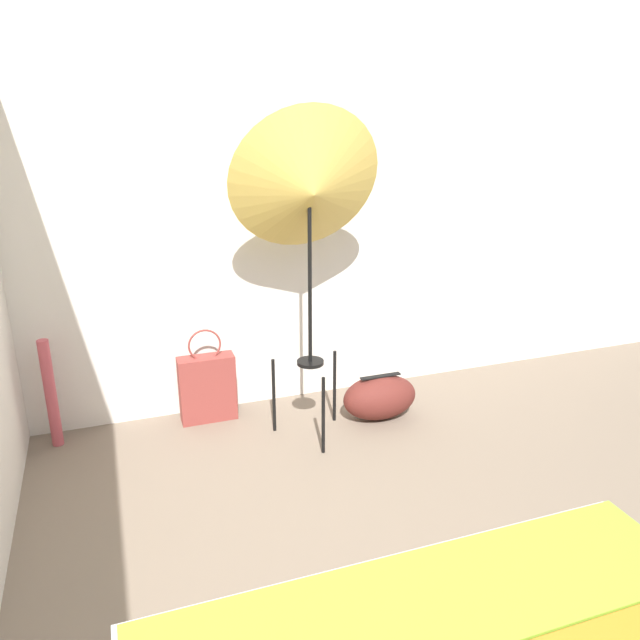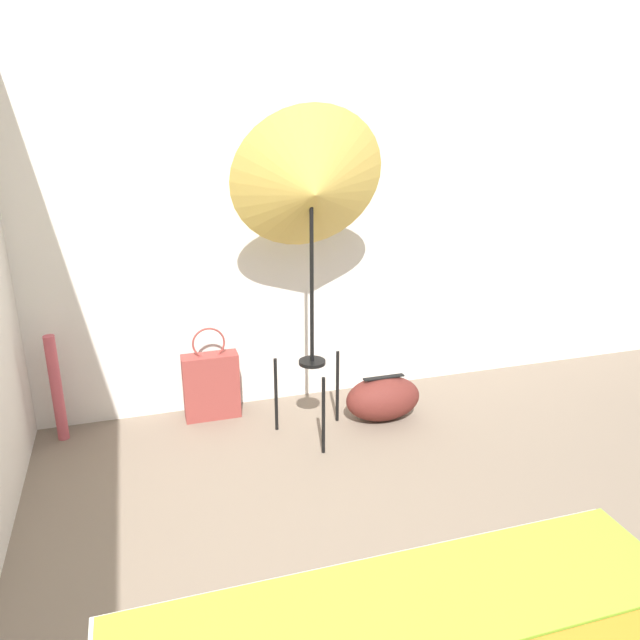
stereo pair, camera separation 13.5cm
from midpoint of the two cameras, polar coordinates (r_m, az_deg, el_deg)
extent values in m
cube|color=silver|center=(3.76, -6.73, 10.64)|extent=(8.00, 0.05, 2.60)
cube|color=#84B72D|center=(2.05, 9.73, -24.60)|extent=(1.74, 0.42, 0.04)
cylinder|color=black|center=(3.46, 1.45, -8.76)|extent=(0.02, 0.02, 0.46)
cylinder|color=black|center=(3.70, -2.99, -6.84)|extent=(0.02, 0.02, 0.46)
cylinder|color=black|center=(3.80, 2.63, -6.11)|extent=(0.02, 0.02, 0.46)
cylinder|color=black|center=(3.55, 0.37, -3.88)|extent=(0.15, 0.15, 0.02)
cylinder|color=black|center=(3.39, 0.38, 3.78)|extent=(0.02, 0.02, 0.98)
cone|color=#D1B251|center=(3.29, 0.40, 12.06)|extent=(0.83, 0.47, 0.83)
cube|color=brown|center=(3.90, -8.92, -6.01)|extent=(0.34, 0.12, 0.42)
torus|color=brown|center=(3.78, -9.14, -2.12)|extent=(0.20, 0.01, 0.20)
ellipsoid|color=#5B231E|center=(3.88, 6.78, -7.14)|extent=(0.47, 0.28, 0.28)
cube|color=black|center=(3.82, 6.86, -5.23)|extent=(0.26, 0.04, 0.01)
cylinder|color=#BC4C56|center=(3.84, -22.03, -5.84)|extent=(0.06, 0.06, 0.64)
camera|label=1|loc=(0.07, -88.80, 0.42)|focal=35.00mm
camera|label=2|loc=(0.07, 91.20, -0.42)|focal=35.00mm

